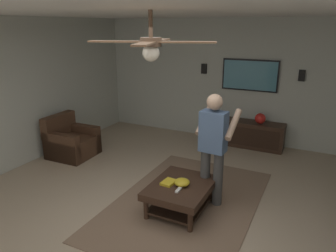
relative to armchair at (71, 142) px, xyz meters
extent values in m
plane|color=tan|center=(-1.38, -2.71, -0.28)|extent=(9.04, 9.04, 0.00)
cube|color=#B2B7AD|center=(2.44, -2.71, 1.06)|extent=(0.10, 6.65, 2.67)
cube|color=white|center=(-1.38, -2.71, 2.44)|extent=(7.73, 6.65, 0.10)
cube|color=#7A604C|center=(-0.65, -2.78, -0.27)|extent=(3.02, 1.95, 0.01)
cube|color=#472D1E|center=(0.00, -0.04, -0.08)|extent=(0.82, 0.82, 0.40)
cube|color=#472D1E|center=(-0.01, 0.28, 0.33)|extent=(0.80, 0.20, 0.42)
cube|color=#472D1E|center=(-0.32, -0.05, 0.00)|extent=(0.18, 0.80, 0.56)
cube|color=#472D1E|center=(0.32, -0.03, 0.00)|extent=(0.18, 0.80, 0.56)
cube|color=#332116|center=(-0.85, -2.78, 0.07)|extent=(1.00, 0.80, 0.10)
cylinder|color=#332116|center=(-0.43, -3.10, -0.13)|extent=(0.07, 0.07, 0.30)
cylinder|color=#332116|center=(-0.43, -2.46, -0.13)|extent=(0.07, 0.07, 0.30)
cylinder|color=#332116|center=(-1.27, -3.10, -0.13)|extent=(0.07, 0.07, 0.30)
cylinder|color=#332116|center=(-1.27, -2.46, -0.13)|extent=(0.07, 0.07, 0.30)
cube|color=black|center=(-0.85, -2.78, -0.18)|extent=(0.88, 0.68, 0.03)
cube|color=#332116|center=(2.11, -2.94, 0.00)|extent=(0.44, 1.70, 0.55)
cube|color=black|center=(1.88, -2.94, 0.00)|extent=(0.01, 1.56, 0.39)
cube|color=black|center=(2.35, -2.94, 1.22)|extent=(0.05, 1.18, 0.66)
cube|color=teal|center=(2.32, -2.94, 1.22)|extent=(0.01, 1.12, 0.60)
cylinder|color=#3F3F3F|center=(-0.49, -3.20, 0.13)|extent=(0.14, 0.14, 0.82)
cylinder|color=#3F3F3F|center=(-0.47, -3.00, 0.13)|extent=(0.14, 0.14, 0.82)
cube|color=slate|center=(-0.48, -3.10, 0.83)|extent=(0.24, 0.37, 0.58)
sphere|color=tan|center=(-0.48, -3.10, 1.25)|extent=(0.22, 0.22, 0.22)
cylinder|color=tan|center=(-0.31, -3.33, 0.92)|extent=(0.48, 0.12, 0.37)
cylinder|color=tan|center=(-0.28, -2.89, 0.92)|extent=(0.48, 0.12, 0.37)
cube|color=white|center=(-0.10, -3.13, 0.82)|extent=(0.04, 0.05, 0.16)
ellipsoid|color=gold|center=(-0.87, -2.81, 0.17)|extent=(0.21, 0.21, 0.10)
cube|color=white|center=(-1.02, -2.83, 0.13)|extent=(0.15, 0.05, 0.02)
cube|color=black|center=(-0.93, -2.63, 0.13)|extent=(0.15, 0.11, 0.02)
cube|color=gold|center=(-0.90, -2.62, 0.14)|extent=(0.23, 0.18, 0.04)
sphere|color=red|center=(2.06, -3.28, 0.38)|extent=(0.22, 0.22, 0.22)
cube|color=black|center=(2.36, -3.96, 1.28)|extent=(0.06, 0.12, 0.22)
cube|color=black|center=(2.36, -1.90, 1.30)|extent=(0.06, 0.12, 0.22)
cylinder|color=#4C3828|center=(-1.86, -2.91, 2.23)|extent=(0.04, 0.04, 0.28)
cylinder|color=#4C3828|center=(-1.86, -2.91, 2.09)|extent=(0.20, 0.20, 0.08)
sphere|color=silver|center=(-1.86, -2.91, 1.99)|extent=(0.16, 0.16, 0.16)
cube|color=brown|center=(-1.56, -2.83, 2.09)|extent=(0.57, 0.26, 0.02)
cube|color=brown|center=(-1.95, -2.60, 2.09)|extent=(0.26, 0.57, 0.02)
cube|color=brown|center=(-2.17, -3.02, 2.09)|extent=(0.57, 0.31, 0.02)
cube|color=brown|center=(-1.77, -3.21, 2.09)|extent=(0.29, 0.57, 0.02)
camera|label=1|loc=(-4.52, -4.40, 2.24)|focal=34.29mm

